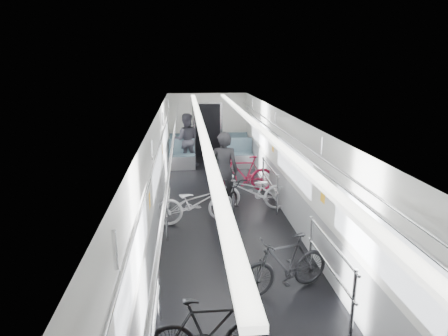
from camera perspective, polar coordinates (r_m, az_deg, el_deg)
The scene contains 9 objects.
car_shell at distance 10.40m, azimuth -0.71°, elevation 1.44°, with size 3.02×14.01×2.41m.
bike_left_mid at distance 5.16m, azimuth -2.00°, elevation -22.25°, with size 0.42×1.48×0.89m, color black.
bike_left_far at distance 9.07m, azimuth -4.09°, elevation -4.95°, with size 0.63×1.82×0.96m, color #B6B5BB.
bike_right_near at distance 6.53m, azimuth 8.67°, elevation -13.39°, with size 0.45×1.59×0.96m, color black.
bike_right_mid at distance 9.84m, azimuth 4.05°, elevation -3.29°, with size 0.64×1.84×0.97m, color #B0B0B5.
bike_right_far at distance 11.19m, azimuth 2.86°, elevation -0.84°, with size 0.48×1.71×1.03m, color maroon.
bike_aisle at distance 9.84m, azimuth 1.43°, elevation -3.39°, with size 0.61×1.75×0.92m, color black.
person_standing at distance 9.77m, azimuth -0.03°, elevation -0.40°, with size 0.71×0.47×1.94m, color black.
person_seated at distance 13.93m, azimuth -5.42°, elevation 4.01°, with size 0.90×0.70×1.85m, color #29282F.
Camera 1 is at (-0.85, -8.30, 3.57)m, focal length 32.00 mm.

